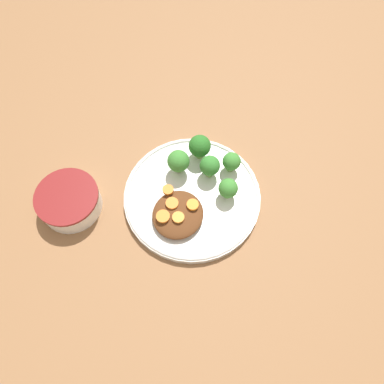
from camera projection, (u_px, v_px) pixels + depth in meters
ground_plane at (192, 198)px, 0.78m from camera, size 4.00×4.00×0.00m
plate at (192, 196)px, 0.77m from camera, size 0.28×0.28×0.02m
dip_bowl at (69, 200)px, 0.75m from camera, size 0.13×0.13×0.05m
stew_mound at (178, 214)px, 0.74m from camera, size 0.10×0.11×0.02m
broccoli_floret_0 at (210, 166)px, 0.76m from camera, size 0.04×0.04×0.06m
broccoli_floret_1 at (232, 162)px, 0.77m from camera, size 0.04×0.04×0.05m
broccoli_floret_2 at (178, 161)px, 0.76m from camera, size 0.05×0.05×0.06m
broccoli_floret_3 at (200, 146)px, 0.78m from camera, size 0.05×0.05×0.06m
broccoli_floret_4 at (228, 189)px, 0.74m from camera, size 0.04×0.04×0.05m
carrot_slice_0 at (193, 205)px, 0.73m from camera, size 0.02×0.02×0.01m
carrot_slice_1 at (163, 216)px, 0.72m from camera, size 0.03×0.03×0.01m
carrot_slice_2 at (168, 190)px, 0.74m from camera, size 0.02×0.02×0.01m
carrot_slice_3 at (172, 203)px, 0.73m from camera, size 0.03×0.03×0.01m
carrot_slice_4 at (179, 218)px, 0.72m from camera, size 0.02×0.02×0.01m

